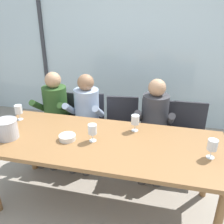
{
  "coord_description": "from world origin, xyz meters",
  "views": [
    {
      "loc": [
        0.55,
        -1.94,
        1.99
      ],
      "look_at": [
        0.0,
        0.35,
        0.93
      ],
      "focal_mm": 38.78,
      "sensor_mm": 36.0,
      "label": 1
    }
  ],
  "objects_px": {
    "dining_table": "(104,147)",
    "wine_glass_by_left_taster": "(135,120)",
    "tasting_bowl": "(67,137)",
    "chair_left_of_center": "(88,121)",
    "person_olive_shirt": "(53,111)",
    "wine_glass_near_bucket": "(92,130)",
    "chair_near_window_right": "(188,132)",
    "person_charcoal_jacket": "(154,122)",
    "wine_glass_by_right_taster": "(18,110)",
    "chair_near_curtain": "(58,119)",
    "ice_bucket_primary": "(7,129)",
    "wine_glass_center_pour": "(212,145)",
    "person_pale_blue_shirt": "(85,114)",
    "chair_center": "(122,125)",
    "chair_right_of_center": "(156,129)"
  },
  "relations": [
    {
      "from": "wine_glass_by_right_taster",
      "to": "wine_glass_near_bucket",
      "type": "bearing_deg",
      "value": -14.88
    },
    {
      "from": "wine_glass_by_left_taster",
      "to": "wine_glass_by_right_taster",
      "type": "distance_m",
      "value": 1.31
    },
    {
      "from": "chair_left_of_center",
      "to": "chair_center",
      "type": "bearing_deg",
      "value": -9.62
    },
    {
      "from": "chair_center",
      "to": "tasting_bowl",
      "type": "height_order",
      "value": "chair_center"
    },
    {
      "from": "chair_near_curtain",
      "to": "chair_center",
      "type": "xyz_separation_m",
      "value": [
        0.91,
        0.02,
        0.0
      ]
    },
    {
      "from": "chair_right_of_center",
      "to": "wine_glass_near_bucket",
      "type": "bearing_deg",
      "value": -120.02
    },
    {
      "from": "chair_left_of_center",
      "to": "person_olive_shirt",
      "type": "relative_size",
      "value": 0.73
    },
    {
      "from": "ice_bucket_primary",
      "to": "tasting_bowl",
      "type": "distance_m",
      "value": 0.59
    },
    {
      "from": "chair_near_curtain",
      "to": "wine_glass_center_pour",
      "type": "xyz_separation_m",
      "value": [
        1.87,
        -0.92,
        0.4
      ]
    },
    {
      "from": "wine_glass_by_right_taster",
      "to": "wine_glass_by_left_taster",
      "type": "bearing_deg",
      "value": 1.94
    },
    {
      "from": "wine_glass_by_right_taster",
      "to": "person_pale_blue_shirt",
      "type": "bearing_deg",
      "value": 40.33
    },
    {
      "from": "ice_bucket_primary",
      "to": "wine_glass_near_bucket",
      "type": "xyz_separation_m",
      "value": [
        0.83,
        0.14,
        0.02
      ]
    },
    {
      "from": "chair_left_of_center",
      "to": "wine_glass_center_pour",
      "type": "distance_m",
      "value": 1.76
    },
    {
      "from": "chair_center",
      "to": "chair_right_of_center",
      "type": "xyz_separation_m",
      "value": [
        0.45,
        -0.0,
        0.0
      ]
    },
    {
      "from": "dining_table",
      "to": "ice_bucket_primary",
      "type": "height_order",
      "value": "ice_bucket_primary"
    },
    {
      "from": "wine_glass_near_bucket",
      "to": "chair_near_window_right",
      "type": "bearing_deg",
      "value": 43.68
    },
    {
      "from": "dining_table",
      "to": "chair_center",
      "type": "bearing_deg",
      "value": 89.66
    },
    {
      "from": "chair_left_of_center",
      "to": "wine_glass_by_left_taster",
      "type": "height_order",
      "value": "wine_glass_by_left_taster"
    },
    {
      "from": "wine_glass_center_pour",
      "to": "ice_bucket_primary",
      "type": "bearing_deg",
      "value": -176.63
    },
    {
      "from": "chair_near_window_right",
      "to": "tasting_bowl",
      "type": "xyz_separation_m",
      "value": [
        -1.21,
        -0.95,
        0.3
      ]
    },
    {
      "from": "dining_table",
      "to": "chair_near_curtain",
      "type": "xyz_separation_m",
      "value": [
        -0.9,
        0.86,
        -0.2
      ]
    },
    {
      "from": "ice_bucket_primary",
      "to": "wine_glass_by_left_taster",
      "type": "relative_size",
      "value": 1.23
    },
    {
      "from": "person_pale_blue_shirt",
      "to": "person_charcoal_jacket",
      "type": "relative_size",
      "value": 1.0
    },
    {
      "from": "chair_right_of_center",
      "to": "tasting_bowl",
      "type": "relative_size",
      "value": 5.41
    },
    {
      "from": "chair_left_of_center",
      "to": "ice_bucket_primary",
      "type": "bearing_deg",
      "value": -121.37
    },
    {
      "from": "chair_near_curtain",
      "to": "ice_bucket_primary",
      "type": "relative_size",
      "value": 4.06
    },
    {
      "from": "person_pale_blue_shirt",
      "to": "person_charcoal_jacket",
      "type": "bearing_deg",
      "value": -0.98
    },
    {
      "from": "chair_right_of_center",
      "to": "person_charcoal_jacket",
      "type": "distance_m",
      "value": 0.22
    },
    {
      "from": "chair_left_of_center",
      "to": "wine_glass_near_bucket",
      "type": "distance_m",
      "value": 1.06
    },
    {
      "from": "chair_center",
      "to": "chair_right_of_center",
      "type": "bearing_deg",
      "value": -8.32
    },
    {
      "from": "chair_right_of_center",
      "to": "person_olive_shirt",
      "type": "relative_size",
      "value": 0.73
    },
    {
      "from": "dining_table",
      "to": "wine_glass_by_right_taster",
      "type": "bearing_deg",
      "value": 167.78
    },
    {
      "from": "person_charcoal_jacket",
      "to": "wine_glass_by_left_taster",
      "type": "xyz_separation_m",
      "value": [
        -0.17,
        -0.46,
        0.22
      ]
    },
    {
      "from": "dining_table",
      "to": "wine_glass_by_left_taster",
      "type": "bearing_deg",
      "value": 45.97
    },
    {
      "from": "chair_near_curtain",
      "to": "wine_glass_near_bucket",
      "type": "distance_m",
      "value": 1.26
    },
    {
      "from": "person_pale_blue_shirt",
      "to": "tasting_bowl",
      "type": "relative_size",
      "value": 7.39
    },
    {
      "from": "dining_table",
      "to": "person_charcoal_jacket",
      "type": "bearing_deg",
      "value": 59.46
    },
    {
      "from": "chair_left_of_center",
      "to": "ice_bucket_primary",
      "type": "xyz_separation_m",
      "value": [
        -0.46,
        -1.06,
        0.37
      ]
    },
    {
      "from": "tasting_bowl",
      "to": "wine_glass_by_left_taster",
      "type": "distance_m",
      "value": 0.7
    },
    {
      "from": "chair_center",
      "to": "ice_bucket_primary",
      "type": "bearing_deg",
      "value": -139.82
    },
    {
      "from": "tasting_bowl",
      "to": "wine_glass_near_bucket",
      "type": "relative_size",
      "value": 0.92
    },
    {
      "from": "person_pale_blue_shirt",
      "to": "dining_table",
      "type": "bearing_deg",
      "value": -59.58
    },
    {
      "from": "person_charcoal_jacket",
      "to": "person_olive_shirt",
      "type": "bearing_deg",
      "value": 178.3
    },
    {
      "from": "chair_right_of_center",
      "to": "chair_near_window_right",
      "type": "distance_m",
      "value": 0.4
    },
    {
      "from": "wine_glass_by_left_taster",
      "to": "ice_bucket_primary",
      "type": "bearing_deg",
      "value": -159.87
    },
    {
      "from": "person_pale_blue_shirt",
      "to": "wine_glass_by_left_taster",
      "type": "bearing_deg",
      "value": -34.1
    },
    {
      "from": "person_charcoal_jacket",
      "to": "chair_center",
      "type": "bearing_deg",
      "value": 159.85
    },
    {
      "from": "dining_table",
      "to": "person_pale_blue_shirt",
      "type": "relative_size",
      "value": 1.94
    },
    {
      "from": "chair_right_of_center",
      "to": "wine_glass_center_pour",
      "type": "height_order",
      "value": "wine_glass_center_pour"
    },
    {
      "from": "person_olive_shirt",
      "to": "ice_bucket_primary",
      "type": "height_order",
      "value": "person_olive_shirt"
    }
  ]
}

